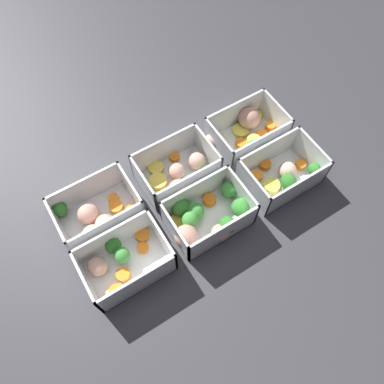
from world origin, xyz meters
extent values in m
plane|color=#38383D|center=(0.00, 0.00, 0.00)|extent=(4.00, 4.00, 0.00)
cube|color=white|center=(-0.19, -0.06, 0.00)|extent=(0.16, 0.11, 0.00)
cube|color=white|center=(-0.19, -0.12, 0.04)|extent=(0.16, 0.01, 0.08)
cube|color=white|center=(-0.19, -0.01, 0.04)|extent=(0.16, 0.01, 0.08)
cube|color=white|center=(-0.26, -0.06, 0.04)|extent=(0.01, 0.11, 0.08)
cube|color=white|center=(-0.11, -0.06, 0.04)|extent=(0.01, 0.11, 0.08)
cylinder|color=#DBC647|center=(-0.19, -0.04, 0.01)|extent=(0.04, 0.04, 0.02)
cylinder|color=#DBC647|center=(-0.19, -0.09, 0.01)|extent=(0.04, 0.04, 0.01)
cylinder|color=orange|center=(-0.25, -0.04, 0.01)|extent=(0.03, 0.03, 0.01)
cylinder|color=orange|center=(-0.25, -0.06, 0.01)|extent=(0.03, 0.03, 0.02)
cylinder|color=#519448|center=(-0.17, -0.02, 0.01)|extent=(0.01, 0.01, 0.01)
sphere|color=#42933D|center=(-0.17, -0.02, 0.03)|extent=(0.04, 0.04, 0.04)
sphere|color=tan|center=(-0.21, -0.09, 0.03)|extent=(0.06, 0.06, 0.05)
cylinder|color=orange|center=(-0.17, -0.06, 0.01)|extent=(0.03, 0.03, 0.01)
sphere|color=beige|center=(-0.12, -0.09, 0.03)|extent=(0.06, 0.06, 0.04)
cylinder|color=orange|center=(-0.23, -0.05, 0.01)|extent=(0.03, 0.03, 0.01)
cylinder|color=yellow|center=(-0.24, -0.10, 0.01)|extent=(0.04, 0.04, 0.01)
cube|color=white|center=(0.00, -0.06, 0.00)|extent=(0.16, 0.11, 0.00)
cube|color=white|center=(0.00, -0.12, 0.04)|extent=(0.16, 0.01, 0.08)
cube|color=white|center=(0.00, -0.01, 0.04)|extent=(0.16, 0.01, 0.08)
cube|color=white|center=(-0.08, -0.06, 0.04)|extent=(0.01, 0.11, 0.08)
cube|color=white|center=(0.08, -0.06, 0.04)|extent=(0.01, 0.11, 0.08)
cylinder|color=#DBC647|center=(0.03, -0.10, 0.01)|extent=(0.05, 0.05, 0.01)
sphere|color=#D19E8C|center=(0.00, -0.06, 0.02)|extent=(0.05, 0.05, 0.04)
cylinder|color=#DBC647|center=(0.04, -0.07, 0.01)|extent=(0.06, 0.06, 0.01)
sphere|color=#D19E8C|center=(-0.05, -0.06, 0.02)|extent=(0.04, 0.04, 0.04)
sphere|color=tan|center=(0.02, -0.02, 0.03)|extent=(0.07, 0.07, 0.05)
cylinder|color=#407A37|center=(-0.05, -0.02, 0.01)|extent=(0.01, 0.01, 0.02)
sphere|color=#2D7228|center=(-0.05, -0.02, 0.03)|extent=(0.03, 0.03, 0.03)
cylinder|color=orange|center=(0.05, -0.02, 0.01)|extent=(0.03, 0.03, 0.01)
cylinder|color=orange|center=(-0.02, -0.10, 0.01)|extent=(0.03, 0.03, 0.01)
cube|color=white|center=(0.19, -0.06, 0.00)|extent=(0.16, 0.11, 0.00)
cube|color=white|center=(0.19, -0.12, 0.04)|extent=(0.16, 0.01, 0.08)
cube|color=white|center=(0.19, -0.01, 0.04)|extent=(0.16, 0.01, 0.08)
cube|color=white|center=(0.11, -0.06, 0.04)|extent=(0.01, 0.11, 0.08)
cube|color=white|center=(0.26, -0.06, 0.04)|extent=(0.01, 0.11, 0.08)
cylinder|color=orange|center=(0.15, -0.06, 0.01)|extent=(0.03, 0.03, 0.01)
sphere|color=#D19E8C|center=(0.19, -0.03, 0.03)|extent=(0.05, 0.05, 0.04)
sphere|color=#D19E8C|center=(0.21, -0.07, 0.03)|extent=(0.06, 0.06, 0.04)
cylinder|color=orange|center=(0.13, -0.04, 0.01)|extent=(0.02, 0.02, 0.01)
cylinder|color=#407A37|center=(0.25, -0.11, 0.01)|extent=(0.01, 0.01, 0.02)
sphere|color=#2D7228|center=(0.25, -0.11, 0.03)|extent=(0.03, 0.03, 0.03)
cylinder|color=orange|center=(0.14, -0.08, 0.01)|extent=(0.03, 0.03, 0.01)
sphere|color=tan|center=(0.12, -0.02, 0.02)|extent=(0.04, 0.04, 0.04)
sphere|color=#D19E8C|center=(0.22, -0.02, 0.03)|extent=(0.06, 0.06, 0.04)
cube|color=white|center=(-0.19, 0.06, 0.00)|extent=(0.16, 0.11, 0.00)
cube|color=white|center=(-0.19, 0.01, 0.04)|extent=(0.16, 0.01, 0.08)
cube|color=white|center=(-0.19, 0.12, 0.04)|extent=(0.16, 0.01, 0.08)
cube|color=white|center=(-0.26, 0.06, 0.04)|extent=(0.01, 0.11, 0.08)
cube|color=white|center=(-0.11, 0.06, 0.04)|extent=(0.01, 0.11, 0.08)
cylinder|color=orange|center=(-0.25, 0.06, 0.01)|extent=(0.03, 0.03, 0.01)
sphere|color=beige|center=(-0.20, 0.06, 0.02)|extent=(0.05, 0.05, 0.04)
cylinder|color=#DBC647|center=(-0.16, 0.07, 0.01)|extent=(0.05, 0.05, 0.02)
cylinder|color=orange|center=(-0.20, 0.11, 0.01)|extent=(0.03, 0.03, 0.01)
cylinder|color=orange|center=(-0.15, 0.03, 0.01)|extent=(0.03, 0.03, 0.01)
cylinder|color=#407A37|center=(-0.18, 0.09, 0.01)|extent=(0.01, 0.01, 0.02)
sphere|color=#2D7228|center=(-0.18, 0.09, 0.03)|extent=(0.03, 0.03, 0.03)
cylinder|color=#407A37|center=(-0.25, 0.09, 0.01)|extent=(0.01, 0.01, 0.01)
sphere|color=#2D7228|center=(-0.25, 0.09, 0.03)|extent=(0.03, 0.03, 0.03)
cylinder|color=orange|center=(-0.18, 0.02, 0.01)|extent=(0.03, 0.03, 0.01)
cube|color=white|center=(0.00, 0.06, 0.00)|extent=(0.16, 0.11, 0.00)
cube|color=white|center=(0.00, 0.01, 0.04)|extent=(0.16, 0.01, 0.08)
cube|color=white|center=(0.00, 0.12, 0.04)|extent=(0.16, 0.01, 0.08)
cube|color=white|center=(-0.08, 0.06, 0.04)|extent=(0.01, 0.11, 0.08)
cube|color=white|center=(0.08, 0.06, 0.04)|extent=(0.01, 0.11, 0.08)
sphere|color=tan|center=(0.00, 0.11, 0.02)|extent=(0.05, 0.05, 0.04)
cylinder|color=#519448|center=(0.04, 0.05, 0.01)|extent=(0.01, 0.01, 0.02)
sphere|color=#42933D|center=(0.04, 0.05, 0.03)|extent=(0.03, 0.03, 0.03)
sphere|color=tan|center=(0.06, 0.08, 0.03)|extent=(0.06, 0.06, 0.05)
cylinder|color=#49883F|center=(0.04, 0.02, 0.01)|extent=(0.01, 0.01, 0.01)
sphere|color=#388433|center=(0.04, 0.02, 0.03)|extent=(0.04, 0.04, 0.04)
cylinder|color=#407A37|center=(-0.02, 0.10, 0.01)|extent=(0.01, 0.01, 0.01)
sphere|color=#2D7228|center=(-0.02, 0.10, 0.03)|extent=(0.04, 0.04, 0.04)
cylinder|color=yellow|center=(0.06, 0.04, 0.01)|extent=(0.04, 0.04, 0.01)
cylinder|color=#519448|center=(0.02, 0.04, 0.01)|extent=(0.01, 0.01, 0.01)
sphere|color=#42933D|center=(0.02, 0.04, 0.03)|extent=(0.04, 0.04, 0.04)
cylinder|color=#519448|center=(-0.07, 0.04, 0.01)|extent=(0.01, 0.01, 0.01)
sphere|color=#42933D|center=(-0.07, 0.04, 0.03)|extent=(0.04, 0.04, 0.04)
cylinder|color=#49883F|center=(-0.06, 0.09, 0.01)|extent=(0.01, 0.01, 0.01)
sphere|color=#388433|center=(-0.06, 0.09, 0.03)|extent=(0.04, 0.04, 0.04)
cylinder|color=orange|center=(-0.03, 0.03, 0.01)|extent=(0.04, 0.04, 0.01)
cube|color=white|center=(0.19, 0.06, 0.00)|extent=(0.16, 0.11, 0.00)
cube|color=white|center=(0.19, 0.01, 0.04)|extent=(0.16, 0.01, 0.08)
cube|color=white|center=(0.19, 0.12, 0.04)|extent=(0.16, 0.01, 0.08)
cube|color=white|center=(0.11, 0.06, 0.04)|extent=(0.01, 0.11, 0.08)
cube|color=white|center=(0.26, 0.06, 0.04)|extent=(0.01, 0.11, 0.08)
cylinder|color=orange|center=(0.20, 0.08, 0.01)|extent=(0.04, 0.04, 0.01)
sphere|color=#D19E8C|center=(0.24, 0.04, 0.02)|extent=(0.05, 0.05, 0.04)
cylinder|color=orange|center=(0.23, 0.10, 0.01)|extent=(0.04, 0.04, 0.01)
cylinder|color=orange|center=(0.13, 0.02, 0.01)|extent=(0.04, 0.04, 0.01)
cylinder|color=#407A37|center=(0.19, 0.02, 0.01)|extent=(0.01, 0.01, 0.02)
sphere|color=#2D7228|center=(0.19, 0.02, 0.03)|extent=(0.03, 0.03, 0.03)
cylinder|color=orange|center=(0.14, 0.05, 0.01)|extent=(0.03, 0.03, 0.01)
cylinder|color=#519448|center=(0.19, 0.05, 0.01)|extent=(0.01, 0.01, 0.02)
sphere|color=#42933D|center=(0.19, 0.05, 0.03)|extent=(0.03, 0.03, 0.03)
camera|label=1|loc=(0.19, 0.31, 0.72)|focal=35.00mm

